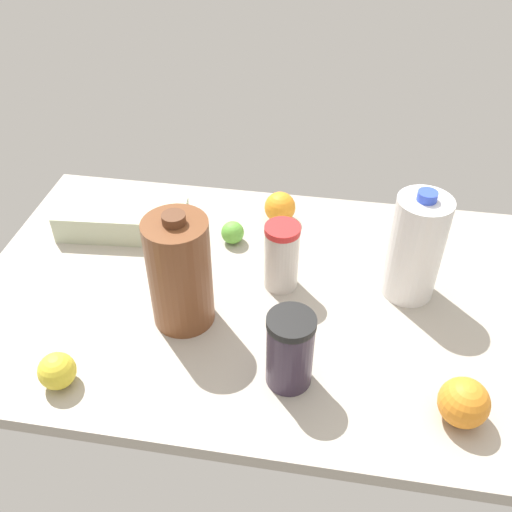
{
  "coord_description": "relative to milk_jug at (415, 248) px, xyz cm",
  "views": [
    {
      "loc": [
        14.26,
        -86.62,
        86.33
      ],
      "look_at": [
        0.0,
        0.0,
        13.0
      ],
      "focal_mm": 40.0,
      "sensor_mm": 36.0,
      "label": 1
    }
  ],
  "objects": [
    {
      "name": "tumbler_cup",
      "position": [
        -26.58,
        -2.45,
        -3.9
      ],
      "size": [
        7.33,
        7.33,
        15.44
      ],
      "color": "beige",
      "rests_on": "countertop"
    },
    {
      "name": "lime_beside_bowl",
      "position": [
        -39.56,
        10.38,
        -8.98
      ],
      "size": [
        5.35,
        5.35,
        5.35
      ],
      "primitive_type": "sphere",
      "color": "#60AF3C",
      "rests_on": "countertop"
    },
    {
      "name": "egg_carton",
      "position": [
        -66.13,
        10.23,
        -8.35
      ],
      "size": [
        30.83,
        14.33,
        6.62
      ],
      "primitive_type": "cube",
      "rotation": [
        0.0,
        0.0,
        0.08
      ],
      "color": "beige",
      "rests_on": "countertop"
    },
    {
      "name": "orange_loose",
      "position": [
        7.62,
        -30.82,
        -7.39
      ],
      "size": [
        8.53,
        8.53,
        8.53
      ],
      "primitive_type": "sphere",
      "color": "orange",
      "rests_on": "countertop"
    },
    {
      "name": "chocolate_milk_jug",
      "position": [
        -44.44,
        -15.21,
        0.23
      ],
      "size": [
        12.2,
        12.2,
        25.35
      ],
      "color": "brown",
      "rests_on": "countertop"
    },
    {
      "name": "countertop",
      "position": [
        -31.38,
        -5.8,
        -13.16
      ],
      "size": [
        120.0,
        76.0,
        3.0
      ],
      "primitive_type": "cube",
      "color": "#AAA395",
      "rests_on": "ground"
    },
    {
      "name": "milk_jug",
      "position": [
        0.0,
        0.0,
        0.0
      ],
      "size": [
        10.85,
        10.85,
        24.88
      ],
      "color": "white",
      "rests_on": "countertop"
    },
    {
      "name": "lemon_by_jug",
      "position": [
        -62.19,
        -34.88,
        -8.3
      ],
      "size": [
        6.71,
        6.71,
        6.71
      ],
      "primitive_type": "sphere",
      "color": "yellow",
      "rests_on": "countertop"
    },
    {
      "name": "orange_far_back",
      "position": [
        -29.84,
        20.69,
        -7.86
      ],
      "size": [
        7.59,
        7.59,
        7.59
      ],
      "primitive_type": "sphere",
      "color": "orange",
      "rests_on": "countertop"
    },
    {
      "name": "shaker_bottle",
      "position": [
        -21.91,
        -27.26,
        -3.92
      ],
      "size": [
        8.49,
        8.49,
        15.4
      ],
      "color": "#35293A",
      "rests_on": "countertop"
    }
  ]
}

